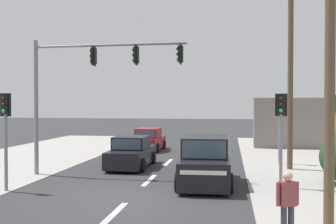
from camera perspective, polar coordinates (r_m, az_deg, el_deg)
name	(u,v)px	position (r m, az deg, el deg)	size (l,w,h in m)	color
ground_plane	(131,197)	(13.70, -5.35, -12.22)	(140.00, 140.00, 0.00)	#303033
lane_dash_near	(114,213)	(11.83, -7.82, -14.37)	(0.20, 2.40, 0.01)	silver
lane_dash_mid	(149,180)	(16.55, -2.74, -9.86)	(0.20, 2.40, 0.01)	silver
lane_dash_far	(168,162)	(21.40, 0.01, -7.33)	(0.20, 2.40, 0.01)	silver
utility_pole_foreground_right	(325,13)	(11.10, 21.85, 13.23)	(3.78, 0.47, 10.28)	brown
utility_pole_midground_right	(291,54)	(19.94, 17.36, 8.03)	(1.80, 0.26, 10.64)	brown
traffic_signal_mast	(86,77)	(17.51, -11.76, 5.03)	(6.89, 0.53, 6.00)	slate
pedestal_signal_right_kerb	(281,124)	(15.29, 16.08, -1.70)	(0.44, 0.30, 3.56)	slate
pedestal_signal_left_kerb	(6,125)	(15.36, -22.51, -1.73)	(0.44, 0.29, 3.56)	slate
pedestal_signal_far_median	(280,118)	(21.40, 15.89, -0.88)	(0.44, 0.30, 3.56)	slate
sedan_kerbside_parked	(132,153)	(19.83, -5.30, -5.97)	(1.90, 4.25, 1.56)	black
hatchback_receding_far	(149,140)	(26.79, -2.77, -4.10)	(1.85, 3.68, 1.53)	maroon
suv_crossing_left	(205,162)	(15.67, 5.37, -7.22)	(2.19, 4.60, 1.90)	black
pedestrian_at_kerb	(287,202)	(9.61, 16.95, -12.40)	(0.53, 0.33, 1.63)	#333338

